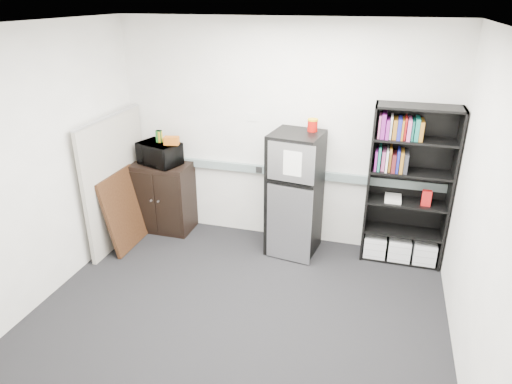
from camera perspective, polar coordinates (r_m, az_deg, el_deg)
floor at (r=4.66m, az=-2.46°, el=-15.28°), size 4.00×4.00×0.00m
wall_back at (r=5.54m, az=3.05°, el=7.07°), size 4.00×0.02×2.70m
wall_right at (r=3.86m, az=26.68°, el=-3.14°), size 0.02×3.50×2.70m
wall_left at (r=4.94m, az=-25.38°, el=2.69°), size 0.02×3.50×2.70m
ceiling at (r=3.64m, az=-3.23°, el=20.07°), size 4.00×3.50×0.02m
electrical_raceway at (r=5.66m, az=2.88°, el=2.61°), size 3.92×0.05×0.10m
wall_note at (r=5.57m, az=-0.47°, el=9.32°), size 0.14×0.00×0.10m
bookshelf at (r=5.39m, az=18.49°, el=0.44°), size 0.90×0.34×1.85m
cubicle_partition at (r=5.86m, az=-17.07°, el=1.39°), size 0.06×1.30×1.62m
cabinet at (r=6.13m, az=-11.46°, el=-0.58°), size 0.74×0.49×0.92m
microwave at (r=5.90m, az=-12.00°, el=4.71°), size 0.59×0.49×0.28m
snack_box_a at (r=5.87m, az=-12.02°, el=6.83°), size 0.08×0.06×0.15m
snack_box_b at (r=5.87m, az=-12.02°, el=6.83°), size 0.07×0.05×0.15m
snack_box_c at (r=5.87m, az=-12.01°, el=6.78°), size 0.08×0.07×0.14m
snack_bag at (r=5.74m, az=-10.51°, el=6.33°), size 0.20×0.13×0.10m
refrigerator at (r=5.39m, az=4.84°, el=-0.30°), size 0.63×0.66×1.49m
coffee_can at (r=5.21m, az=7.09°, el=8.42°), size 0.12×0.12×0.16m
framed_poster at (r=5.84m, az=-16.10°, el=-2.15°), size 0.23×0.74×0.94m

